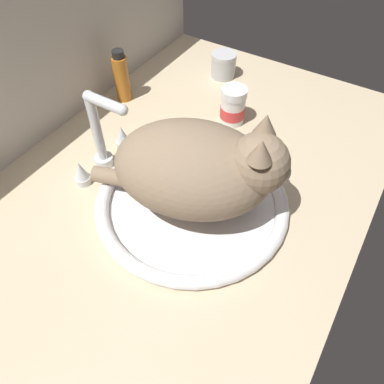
{
  "coord_description": "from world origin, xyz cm",
  "views": [
    {
      "loc": [
        -37.23,
        -28.99,
        60.48
      ],
      "look_at": [
        2.58,
        -4.33,
        7.0
      ],
      "focal_mm": 35.18,
      "sensor_mm": 36.0,
      "label": 1
    }
  ],
  "objects_px": {
    "faucet": "(102,139)",
    "metal_jar": "(224,65)",
    "sink_basin": "(192,202)",
    "cat": "(203,168)",
    "amber_bottle": "(122,77)",
    "pill_bottle": "(233,107)"
  },
  "relations": [
    {
      "from": "sink_basin",
      "to": "faucet",
      "type": "xyz_separation_m",
      "value": [
        0.0,
        0.22,
        0.06
      ]
    },
    {
      "from": "faucet",
      "to": "metal_jar",
      "type": "xyz_separation_m",
      "value": [
        0.44,
        -0.04,
        -0.04
      ]
    },
    {
      "from": "sink_basin",
      "to": "cat",
      "type": "bearing_deg",
      "value": -71.84
    },
    {
      "from": "amber_bottle",
      "to": "faucet",
      "type": "bearing_deg",
      "value": -150.2
    },
    {
      "from": "cat",
      "to": "pill_bottle",
      "type": "bearing_deg",
      "value": 15.7
    },
    {
      "from": "cat",
      "to": "amber_bottle",
      "type": "bearing_deg",
      "value": 59.74
    },
    {
      "from": "faucet",
      "to": "metal_jar",
      "type": "distance_m",
      "value": 0.45
    },
    {
      "from": "sink_basin",
      "to": "faucet",
      "type": "relative_size",
      "value": 2.04
    },
    {
      "from": "sink_basin",
      "to": "cat",
      "type": "relative_size",
      "value": 1.04
    },
    {
      "from": "metal_jar",
      "to": "amber_bottle",
      "type": "bearing_deg",
      "value": 144.12
    },
    {
      "from": "metal_jar",
      "to": "sink_basin",
      "type": "bearing_deg",
      "value": -158.68
    },
    {
      "from": "pill_bottle",
      "to": "faucet",
      "type": "bearing_deg",
      "value": 150.33
    },
    {
      "from": "cat",
      "to": "metal_jar",
      "type": "bearing_deg",
      "value": 23.6
    },
    {
      "from": "amber_bottle",
      "to": "pill_bottle",
      "type": "relative_size",
      "value": 1.46
    },
    {
      "from": "cat",
      "to": "metal_jar",
      "type": "relative_size",
      "value": 5.31
    },
    {
      "from": "sink_basin",
      "to": "cat",
      "type": "xyz_separation_m",
      "value": [
        0.01,
        -0.02,
        0.1
      ]
    },
    {
      "from": "sink_basin",
      "to": "amber_bottle",
      "type": "height_order",
      "value": "amber_bottle"
    },
    {
      "from": "faucet",
      "to": "pill_bottle",
      "type": "distance_m",
      "value": 0.32
    },
    {
      "from": "sink_basin",
      "to": "amber_bottle",
      "type": "distance_m",
      "value": 0.4
    },
    {
      "from": "pill_bottle",
      "to": "metal_jar",
      "type": "bearing_deg",
      "value": 34.67
    },
    {
      "from": "sink_basin",
      "to": "pill_bottle",
      "type": "xyz_separation_m",
      "value": [
        0.28,
        0.06,
        0.03
      ]
    },
    {
      "from": "faucet",
      "to": "cat",
      "type": "distance_m",
      "value": 0.24
    }
  ]
}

